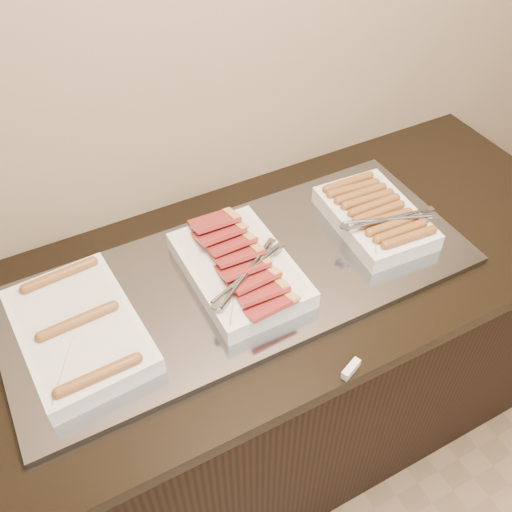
% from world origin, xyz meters
% --- Properties ---
extents(counter, '(2.06, 0.76, 0.90)m').
position_xyz_m(counter, '(0.00, 2.13, 0.45)').
color(counter, black).
rests_on(counter, ground).
extents(warming_tray, '(1.20, 0.50, 0.02)m').
position_xyz_m(warming_tray, '(0.00, 2.13, 0.91)').
color(warming_tray, gray).
rests_on(warming_tray, counter).
extents(dish_left, '(0.28, 0.40, 0.07)m').
position_xyz_m(dish_left, '(-0.41, 2.13, 0.95)').
color(dish_left, silver).
rests_on(dish_left, warming_tray).
extents(dish_center, '(0.26, 0.39, 0.09)m').
position_xyz_m(dish_center, '(-0.00, 2.13, 0.95)').
color(dish_center, silver).
rests_on(dish_center, warming_tray).
extents(dish_right, '(0.27, 0.34, 0.08)m').
position_xyz_m(dish_right, '(0.41, 2.13, 0.95)').
color(dish_right, silver).
rests_on(dish_right, warming_tray).
extents(label_holder, '(0.06, 0.04, 0.02)m').
position_xyz_m(label_holder, '(0.09, 1.77, 0.91)').
color(label_holder, silver).
rests_on(label_holder, counter).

